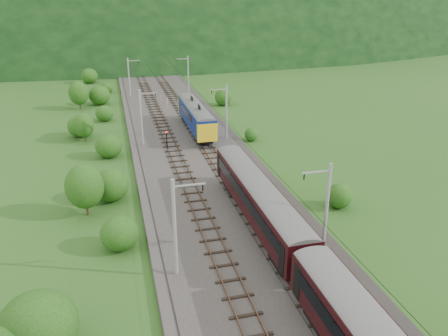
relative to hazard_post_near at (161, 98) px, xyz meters
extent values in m
plane|color=#29551A|center=(0.48, -58.21, -0.94)|extent=(600.00, 600.00, 0.00)
cube|color=#38332D|center=(0.48, -48.21, -0.79)|extent=(14.00, 220.00, 0.30)
cube|color=brown|center=(-2.64, -48.21, -0.45)|extent=(0.08, 220.00, 0.15)
cube|color=brown|center=(-1.21, -48.21, -0.45)|extent=(0.08, 220.00, 0.15)
cube|color=black|center=(-1.92, -48.21, -0.58)|extent=(2.40, 220.00, 0.12)
cube|color=brown|center=(2.16, -48.21, -0.45)|extent=(0.08, 220.00, 0.15)
cube|color=brown|center=(3.59, -48.21, -0.45)|extent=(0.08, 220.00, 0.15)
cube|color=black|center=(2.88, -48.21, -0.58)|extent=(2.40, 220.00, 0.12)
cylinder|color=gray|center=(-5.72, -58.21, 3.36)|extent=(0.28, 0.28, 8.00)
cube|color=gray|center=(-4.52, -58.21, 6.76)|extent=(2.40, 0.12, 0.12)
cylinder|color=black|center=(-3.52, -58.21, 6.46)|extent=(0.10, 0.10, 0.50)
cylinder|color=gray|center=(-5.72, -26.21, 3.36)|extent=(0.28, 0.28, 8.00)
cube|color=gray|center=(-4.52, -26.21, 6.76)|extent=(2.40, 0.12, 0.12)
cylinder|color=black|center=(-3.52, -26.21, 6.46)|extent=(0.10, 0.10, 0.50)
cylinder|color=gray|center=(-5.72, 5.79, 3.36)|extent=(0.28, 0.28, 8.00)
cube|color=gray|center=(-4.52, 5.79, 6.76)|extent=(2.40, 0.12, 0.12)
cylinder|color=black|center=(-3.52, 5.79, 6.46)|extent=(0.10, 0.10, 0.50)
cylinder|color=gray|center=(-5.72, 37.79, 3.36)|extent=(0.28, 0.28, 8.00)
cube|color=gray|center=(-4.52, 37.79, 6.76)|extent=(2.40, 0.12, 0.12)
cylinder|color=black|center=(-3.52, 37.79, 6.46)|extent=(0.10, 0.10, 0.50)
cylinder|color=gray|center=(-5.72, 69.79, 3.36)|extent=(0.28, 0.28, 8.00)
cube|color=gray|center=(-4.52, 69.79, 6.76)|extent=(2.40, 0.12, 0.12)
cylinder|color=black|center=(-3.52, 69.79, 6.46)|extent=(0.10, 0.10, 0.50)
cylinder|color=gray|center=(6.68, -58.21, 3.36)|extent=(0.28, 0.28, 8.00)
cube|color=gray|center=(5.48, -58.21, 6.76)|extent=(2.40, 0.12, 0.12)
cylinder|color=black|center=(4.48, -58.21, 6.46)|extent=(0.10, 0.10, 0.50)
cylinder|color=gray|center=(6.68, -26.21, 3.36)|extent=(0.28, 0.28, 8.00)
cube|color=gray|center=(5.48, -26.21, 6.76)|extent=(2.40, 0.12, 0.12)
cylinder|color=black|center=(4.48, -26.21, 6.46)|extent=(0.10, 0.10, 0.50)
cylinder|color=gray|center=(6.68, 5.79, 3.36)|extent=(0.28, 0.28, 8.00)
cube|color=gray|center=(5.48, 5.79, 6.76)|extent=(2.40, 0.12, 0.12)
cylinder|color=black|center=(4.48, 5.79, 6.46)|extent=(0.10, 0.10, 0.50)
cylinder|color=gray|center=(6.68, 37.79, 3.36)|extent=(0.28, 0.28, 8.00)
cube|color=gray|center=(5.48, 37.79, 6.76)|extent=(2.40, 0.12, 0.12)
cylinder|color=black|center=(4.48, 37.79, 6.46)|extent=(0.10, 0.10, 0.50)
cylinder|color=gray|center=(6.68, 69.79, 3.36)|extent=(0.28, 0.28, 8.00)
cube|color=gray|center=(5.48, 69.79, 6.76)|extent=(2.40, 0.12, 0.12)
cylinder|color=black|center=(4.48, 69.79, 6.46)|extent=(0.10, 0.10, 0.50)
cylinder|color=black|center=(-1.92, -48.21, 6.16)|extent=(0.03, 198.00, 0.03)
cylinder|color=black|center=(2.88, -48.21, 6.16)|extent=(0.03, 198.00, 0.03)
ellipsoid|color=black|center=(0.48, 201.79, -0.94)|extent=(504.00, 360.00, 244.00)
cube|color=black|center=(2.88, -66.62, 0.06)|extent=(2.11, 3.06, 0.86)
cube|color=black|center=(2.88, -52.24, 1.92)|extent=(2.78, 21.05, 2.87)
cylinder|color=slate|center=(2.88, -52.24, 3.22)|extent=(2.78, 20.95, 2.78)
cube|color=black|center=(1.47, -52.24, 2.27)|extent=(0.05, 18.53, 1.10)
cube|color=black|center=(4.28, -52.24, 2.27)|extent=(0.05, 18.53, 1.10)
cube|color=black|center=(2.88, -59.61, 0.06)|extent=(2.11, 3.06, 0.86)
cube|color=black|center=(2.88, -44.87, 0.06)|extent=(2.11, 3.06, 0.86)
cube|color=navy|center=(2.88, -21.87, 1.92)|extent=(2.78, 17.22, 2.87)
cylinder|color=slate|center=(2.88, -21.87, 3.22)|extent=(2.78, 17.14, 2.78)
cube|color=black|center=(1.47, -21.87, 2.27)|extent=(0.05, 15.16, 1.10)
cube|color=black|center=(4.28, -21.87, 2.27)|extent=(0.05, 15.16, 1.10)
cube|color=black|center=(2.88, -27.90, 0.06)|extent=(2.11, 3.06, 0.86)
cube|color=black|center=(2.88, -15.84, 0.06)|extent=(2.11, 3.06, 0.86)
cube|color=yellow|center=(2.88, -13.46, 1.73)|extent=(2.83, 0.50, 2.58)
cube|color=yellow|center=(2.88, -30.29, 1.73)|extent=(2.83, 0.50, 2.58)
cube|color=black|center=(2.88, -18.87, 3.88)|extent=(0.08, 1.60, 0.86)
cylinder|color=red|center=(0.00, 0.00, 0.00)|extent=(0.14, 0.14, 1.29)
cylinder|color=red|center=(0.67, -4.08, 0.17)|extent=(0.17, 0.17, 1.62)
cylinder|color=black|center=(-2.56, -28.60, 0.50)|extent=(0.16, 0.16, 2.28)
sphere|color=red|center=(-2.56, -28.60, 1.70)|extent=(0.27, 0.27, 0.27)
ellipsoid|color=#1D4913|center=(-14.88, -64.01, 1.19)|extent=(4.73, 4.73, 4.26)
ellipsoid|color=#1D4913|center=(-9.81, -52.99, 0.54)|extent=(3.29, 3.29, 2.96)
ellipsoid|color=#1D4913|center=(-10.41, -43.04, 0.79)|extent=(3.85, 3.85, 3.47)
ellipsoid|color=#1D4913|center=(-10.45, -29.49, 0.65)|extent=(3.55, 3.55, 3.19)
ellipsoid|color=#1D4913|center=(-14.58, -19.14, 0.73)|extent=(3.73, 3.73, 3.35)
ellipsoid|color=#1D4913|center=(-10.98, -11.03, 0.41)|extent=(3.02, 3.02, 2.71)
ellipsoid|color=#1D4913|center=(-11.83, 1.51, 0.93)|extent=(4.17, 4.17, 3.75)
ellipsoid|color=#1D4913|center=(-10.45, 12.27, 0.24)|extent=(2.64, 2.64, 2.38)
ellipsoid|color=#1D4913|center=(-14.42, 24.86, 0.84)|extent=(3.97, 3.97, 3.57)
ellipsoid|color=#1D4913|center=(-12.65, 33.56, 0.22)|extent=(2.58, 2.58, 2.32)
cylinder|color=black|center=(-12.78, -45.88, 0.51)|extent=(0.24, 0.24, 2.90)
ellipsoid|color=#1D4913|center=(-12.78, -45.88, 2.16)|extent=(3.73, 3.73, 4.47)
cylinder|color=black|center=(-13.83, -21.72, 0.22)|extent=(0.24, 0.24, 2.34)
ellipsoid|color=#1D4913|center=(-13.83, -21.72, 1.56)|extent=(3.00, 3.00, 3.60)
cylinder|color=black|center=(-15.48, -1.30, 0.50)|extent=(0.24, 0.24, 2.88)
ellipsoid|color=#1D4913|center=(-15.48, -1.30, 2.14)|extent=(3.70, 3.70, 4.44)
ellipsoid|color=#1D4913|center=(12.23, -50.60, 0.22)|extent=(2.59, 2.59, 2.33)
ellipsoid|color=#1D4913|center=(10.16, -27.59, -0.04)|extent=(2.01, 2.01, 1.80)
ellipsoid|color=#1D4913|center=(11.58, -5.18, 0.56)|extent=(3.35, 3.35, 3.01)
camera|label=1|loc=(-9.25, -86.70, 19.69)|focal=35.00mm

